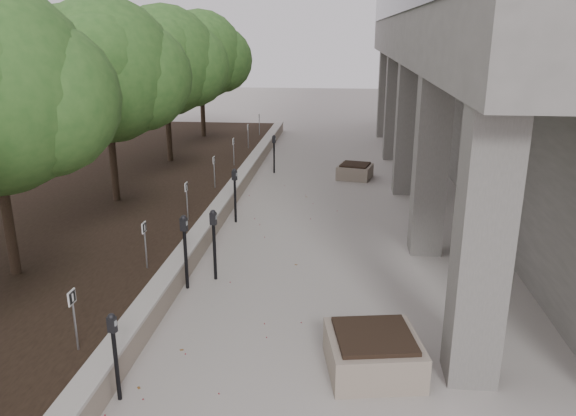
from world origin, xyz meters
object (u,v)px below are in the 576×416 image
at_px(parking_meter_1, 116,357).
at_px(parking_meter_3, 186,252).
at_px(crabapple_tree_4, 166,84).
at_px(crabapple_tree_5, 201,74).
at_px(parking_meter_2, 214,245).
at_px(planter_front, 373,352).
at_px(crabapple_tree_3, 107,101).
at_px(parking_meter_5, 274,154).
at_px(planter_back, 355,171).
at_px(parking_meter_4, 235,196).

distance_m(parking_meter_1, parking_meter_3, 3.55).
height_order(crabapple_tree_4, crabapple_tree_5, same).
relative_size(crabapple_tree_5, parking_meter_2, 3.62).
height_order(crabapple_tree_5, planter_front, crabapple_tree_5).
distance_m(crabapple_tree_3, crabapple_tree_5, 10.00).
bearing_deg(parking_meter_5, parking_meter_3, -81.77).
bearing_deg(crabapple_tree_3, planter_back, 34.75).
relative_size(crabapple_tree_3, parking_meter_1, 4.08).
xyz_separation_m(crabapple_tree_5, parking_meter_5, (3.79, -4.89, -2.43)).
distance_m(crabapple_tree_4, parking_meter_3, 10.31).
bearing_deg(planter_back, parking_meter_5, 170.69).
relative_size(parking_meter_1, parking_meter_2, 0.89).
relative_size(parking_meter_3, planter_back, 1.39).
distance_m(planter_front, planter_back, 11.64).
bearing_deg(parking_meter_3, planter_front, -22.84).
bearing_deg(crabapple_tree_4, parking_meter_5, 1.70).
relative_size(parking_meter_1, parking_meter_4, 0.90).
distance_m(crabapple_tree_4, parking_meter_5, 4.51).
xyz_separation_m(parking_meter_2, planter_front, (3.08, -2.97, -0.44)).
bearing_deg(planter_back, crabapple_tree_4, 176.91).
bearing_deg(parking_meter_5, parking_meter_4, -82.13).
xyz_separation_m(parking_meter_1, parking_meter_4, (0.18, 7.62, 0.07)).
relative_size(crabapple_tree_5, parking_meter_3, 3.55).
xyz_separation_m(crabapple_tree_3, parking_meter_5, (3.79, 5.11, -2.43)).
height_order(crabapple_tree_3, crabapple_tree_5, same).
xyz_separation_m(crabapple_tree_4, planter_front, (6.80, -12.00, -2.81)).
relative_size(crabapple_tree_3, planter_front, 4.07).
bearing_deg(parking_meter_2, planter_front, -35.30).
xyz_separation_m(crabapple_tree_4, parking_meter_3, (3.25, -9.50, -2.35)).
height_order(crabapple_tree_3, parking_meter_5, crabapple_tree_3).
height_order(crabapple_tree_3, planter_back, crabapple_tree_3).
distance_m(parking_meter_3, parking_meter_4, 4.08).
bearing_deg(crabapple_tree_5, parking_meter_5, -52.17).
distance_m(crabapple_tree_4, planter_front, 14.07).
distance_m(crabapple_tree_3, parking_meter_4, 4.21).
bearing_deg(parking_meter_4, parking_meter_5, 106.03).
xyz_separation_m(parking_meter_2, parking_meter_3, (-0.47, -0.47, 0.01)).
bearing_deg(parking_meter_1, parking_meter_3, 101.42).
bearing_deg(parking_meter_4, parking_meter_1, -71.70).
height_order(parking_meter_5, planter_back, parking_meter_5).
bearing_deg(parking_meter_5, parking_meter_2, -79.03).
distance_m(crabapple_tree_3, parking_meter_2, 5.97).
bearing_deg(planter_back, parking_meter_1, -105.07).
relative_size(crabapple_tree_4, planter_back, 4.95).
height_order(crabapple_tree_5, parking_meter_5, crabapple_tree_5).
bearing_deg(parking_meter_5, crabapple_tree_3, -115.12).
distance_m(crabapple_tree_4, parking_meter_2, 10.05).
distance_m(crabapple_tree_3, planter_front, 10.15).
bearing_deg(parking_meter_2, crabapple_tree_3, 141.30).
distance_m(parking_meter_2, parking_meter_4, 3.61).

